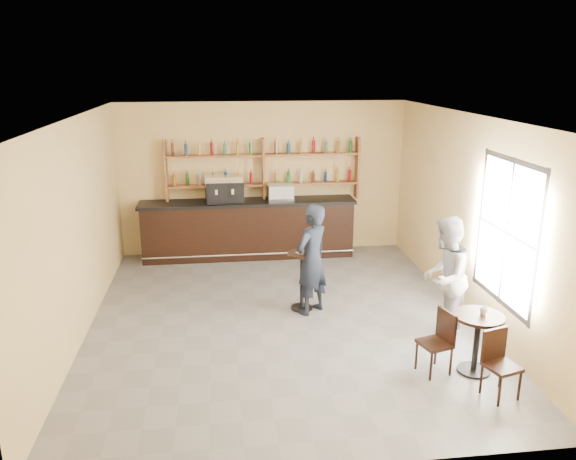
{
  "coord_description": "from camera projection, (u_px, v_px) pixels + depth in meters",
  "views": [
    {
      "loc": [
        -0.9,
        -8.17,
        3.94
      ],
      "look_at": [
        0.2,
        0.8,
        1.25
      ],
      "focal_mm": 35.0,
      "sensor_mm": 36.0,
      "label": 1
    }
  ],
  "objects": [
    {
      "name": "donut",
      "position": [
        303.0,
        251.0,
        9.1
      ],
      "size": [
        0.15,
        0.15,
        0.04
      ],
      "primitive_type": "torus",
      "rotation": [
        0.0,
        0.0,
        -0.26
      ],
      "color": "#E09352",
      "rests_on": "napkin"
    },
    {
      "name": "window_pane",
      "position": [
        507.0,
        233.0,
        7.73
      ],
      "size": [
        0.0,
        2.0,
        2.0
      ],
      "primitive_type": "plane",
      "rotation": [
        1.57,
        0.0,
        -1.57
      ],
      "color": "white",
      "rests_on": "wall_right"
    },
    {
      "name": "shelf_unit",
      "position": [
        263.0,
        170.0,
        11.69
      ],
      "size": [
        4.0,
        0.26,
        1.4
      ],
      "primitive_type": null,
      "color": "brown",
      "rests_on": "wall_back"
    },
    {
      "name": "man_main",
      "position": [
        312.0,
        260.0,
        9.01
      ],
      "size": [
        0.79,
        0.77,
        1.82
      ],
      "primitive_type": "imported",
      "rotation": [
        0.0,
        0.0,
        3.87
      ],
      "color": "black",
      "rests_on": "floor"
    },
    {
      "name": "napkin",
      "position": [
        302.0,
        253.0,
        9.11
      ],
      "size": [
        0.23,
        0.23,
        0.0
      ],
      "primitive_type": "cube",
      "rotation": [
        0.0,
        0.0,
        0.57
      ],
      "color": "white",
      "rests_on": "pedestal_table"
    },
    {
      "name": "cafe_table",
      "position": [
        476.0,
        344.0,
        7.36
      ],
      "size": [
        0.75,
        0.75,
        0.82
      ],
      "primitive_type": null,
      "rotation": [
        0.0,
        0.0,
        0.17
      ],
      "color": "black",
      "rests_on": "floor"
    },
    {
      "name": "wall_right",
      "position": [
        469.0,
        217.0,
        8.9
      ],
      "size": [
        0.0,
        7.0,
        7.0
      ],
      "primitive_type": "plane",
      "rotation": [
        1.57,
        0.0,
        -1.57
      ],
      "color": "#F1CD89",
      "rests_on": "floor"
    },
    {
      "name": "patron_second",
      "position": [
        444.0,
        277.0,
        8.27
      ],
      "size": [
        1.08,
        1.13,
        1.83
      ],
      "primitive_type": "imported",
      "rotation": [
        0.0,
        0.0,
        -2.2
      ],
      "color": "#A5A4A9",
      "rests_on": "floor"
    },
    {
      "name": "wall_left",
      "position": [
        78.0,
        230.0,
        8.2
      ],
      "size": [
        0.0,
        7.0,
        7.0
      ],
      "primitive_type": "plane",
      "rotation": [
        1.57,
        0.0,
        1.57
      ],
      "color": "#F1CD89",
      "rests_on": "floor"
    },
    {
      "name": "wall_front",
      "position": [
        323.0,
        325.0,
        5.22
      ],
      "size": [
        7.0,
        0.0,
        7.0
      ],
      "primitive_type": "plane",
      "rotation": [
        -1.57,
        0.0,
        0.0
      ],
      "color": "#F1CD89",
      "rests_on": "floor"
    },
    {
      "name": "chair_west",
      "position": [
        435.0,
        343.0,
        7.34
      ],
      "size": [
        0.46,
        0.46,
        0.86
      ],
      "primitive_type": null,
      "rotation": [
        0.0,
        0.0,
        -1.29
      ],
      "color": "black",
      "rests_on": "floor"
    },
    {
      "name": "pedestal_table",
      "position": [
        302.0,
        281.0,
        9.25
      ],
      "size": [
        0.61,
        0.61,
        0.99
      ],
      "primitive_type": null,
      "rotation": [
        0.0,
        0.0,
        -0.34
      ],
      "color": "black",
      "rests_on": "floor"
    },
    {
      "name": "espresso_machine",
      "position": [
        224.0,
        189.0,
        11.48
      ],
      "size": [
        0.8,
        0.55,
        0.54
      ],
      "primitive_type": null,
      "rotation": [
        0.0,
        0.0,
        0.09
      ],
      "color": "black",
      "rests_on": "bar_counter"
    },
    {
      "name": "window_frame",
      "position": [
        506.0,
        233.0,
        7.73
      ],
      "size": [
        0.04,
        1.7,
        2.1
      ],
      "primitive_type": null,
      "color": "black",
      "rests_on": "wall_right"
    },
    {
      "name": "pastry_case",
      "position": [
        281.0,
        192.0,
        11.65
      ],
      "size": [
        0.53,
        0.43,
        0.32
      ],
      "primitive_type": null,
      "rotation": [
        0.0,
        0.0,
        0.01
      ],
      "color": "silver",
      "rests_on": "bar_counter"
    },
    {
      "name": "floor",
      "position": [
        282.0,
        319.0,
        9.0
      ],
      "size": [
        7.0,
        7.0,
        0.0
      ],
      "primitive_type": "plane",
      "color": "slate",
      "rests_on": "ground"
    },
    {
      "name": "bar_counter",
      "position": [
        248.0,
        229.0,
        11.79
      ],
      "size": [
        4.46,
        0.87,
        1.21
      ],
      "primitive_type": null,
      "color": "black",
      "rests_on": "floor"
    },
    {
      "name": "ceiling",
      "position": [
        281.0,
        117.0,
        8.09
      ],
      "size": [
        7.0,
        7.0,
        0.0
      ],
      "primitive_type": "plane",
      "rotation": [
        3.14,
        0.0,
        0.0
      ],
      "color": "white",
      "rests_on": "wall_back"
    },
    {
      "name": "chair_south",
      "position": [
        502.0,
        366.0,
        6.79
      ],
      "size": [
        0.45,
        0.45,
        0.85
      ],
      "primitive_type": null,
      "rotation": [
        0.0,
        0.0,
        0.29
      ],
      "color": "black",
      "rests_on": "floor"
    },
    {
      "name": "wall_back",
      "position": [
        263.0,
        178.0,
        11.88
      ],
      "size": [
        7.0,
        0.0,
        7.0
      ],
      "primitive_type": "plane",
      "rotation": [
        1.57,
        0.0,
        0.0
      ],
      "color": "#F1CD89",
      "rests_on": "floor"
    },
    {
      "name": "cup_pedestal",
      "position": [
        310.0,
        247.0,
        9.21
      ],
      "size": [
        0.17,
        0.17,
        0.1
      ],
      "primitive_type": "imported",
      "rotation": [
        0.0,
        0.0,
        -0.41
      ],
      "color": "white",
      "rests_on": "pedestal_table"
    },
    {
      "name": "cup_cafe",
      "position": [
        483.0,
        311.0,
        7.23
      ],
      "size": [
        0.11,
        0.11,
        0.1
      ],
      "primitive_type": "imported",
      "rotation": [
        0.0,
        0.0,
        0.0
      ],
      "color": "white",
      "rests_on": "cafe_table"
    },
    {
      "name": "liquor_bottles",
      "position": [
        263.0,
        162.0,
        11.64
      ],
      "size": [
        3.68,
        0.1,
        1.0
      ],
      "primitive_type": null,
      "color": "#8C5919",
      "rests_on": "shelf_unit"
    }
  ]
}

